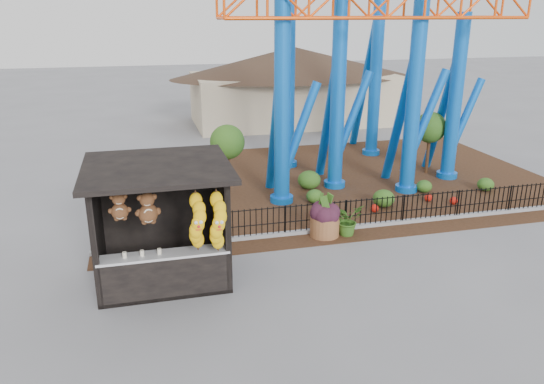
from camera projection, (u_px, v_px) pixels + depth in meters
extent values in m
plane|color=slate|center=(286.00, 284.00, 13.53)|extent=(120.00, 120.00, 0.00)
cube|color=#331E11|center=(327.00, 181.00, 21.80)|extent=(18.00, 12.00, 0.02)
cube|color=gray|center=(380.00, 224.00, 17.19)|extent=(18.00, 0.18, 0.12)
cube|color=black|center=(164.00, 275.00, 13.92)|extent=(3.20, 2.60, 0.10)
cube|color=black|center=(158.00, 207.00, 14.59)|extent=(3.20, 0.12, 3.00)
cube|color=black|center=(97.00, 229.00, 13.10)|extent=(0.12, 2.60, 3.00)
cube|color=black|center=(221.00, 218.00, 13.81)|extent=(0.12, 2.60, 3.00)
cube|color=black|center=(157.00, 167.00, 12.72)|extent=(3.50, 3.40, 0.12)
cube|color=black|center=(94.00, 250.00, 11.97)|extent=(0.14, 0.14, 3.00)
cube|color=black|center=(228.00, 237.00, 12.68)|extent=(0.14, 0.14, 3.00)
cube|color=black|center=(165.00, 276.00, 12.80)|extent=(3.00, 0.50, 1.10)
cube|color=silver|center=(164.00, 255.00, 12.61)|extent=(3.10, 0.55, 0.06)
cylinder|color=black|center=(160.00, 191.00, 11.69)|extent=(2.90, 0.04, 0.04)
cylinder|color=blue|center=(282.00, 107.00, 18.25)|extent=(0.56, 0.56, 7.00)
cylinder|color=blue|center=(282.00, 199.00, 19.35)|extent=(0.84, 0.84, 0.24)
cylinder|color=blue|center=(338.00, 94.00, 19.89)|extent=(0.56, 0.56, 7.30)
cylinder|color=blue|center=(334.00, 184.00, 21.03)|extent=(0.84, 0.84, 0.24)
cylinder|color=blue|center=(414.00, 94.00, 19.33)|extent=(0.56, 0.56, 7.50)
cylinder|color=blue|center=(406.00, 188.00, 20.51)|extent=(0.84, 0.84, 0.24)
cylinder|color=blue|center=(455.00, 99.00, 21.16)|extent=(0.56, 0.56, 6.60)
cylinder|color=blue|center=(447.00, 175.00, 22.19)|extent=(0.84, 0.84, 0.24)
cylinder|color=blue|center=(289.00, 58.00, 22.33)|extent=(0.56, 0.56, 9.50)
cylinder|color=blue|center=(288.00, 164.00, 23.82)|extent=(0.84, 0.84, 0.24)
cylinder|color=blue|center=(378.00, 43.00, 24.12)|extent=(0.56, 0.56, 10.50)
cylinder|color=blue|center=(371.00, 152.00, 25.78)|extent=(0.84, 0.84, 0.24)
cylinder|color=blue|center=(276.00, 126.00, 19.36)|extent=(0.36, 2.21, 5.85)
cylinder|color=blue|center=(299.00, 133.00, 19.03)|extent=(1.62, 0.32, 3.73)
cylinder|color=blue|center=(329.00, 114.00, 21.01)|extent=(0.36, 2.29, 6.10)
cylinder|color=blue|center=(351.00, 121.00, 20.68)|extent=(1.67, 0.32, 3.88)
cylinder|color=blue|center=(401.00, 115.00, 20.46)|extent=(0.36, 2.34, 6.26)
cylinder|color=blue|center=(424.00, 122.00, 20.13)|extent=(1.71, 0.32, 3.99)
cylinder|color=blue|center=(441.00, 115.00, 22.25)|extent=(0.36, 2.10, 5.53)
cylinder|color=blue|center=(463.00, 121.00, 21.92)|extent=(1.54, 0.32, 3.52)
cylinder|color=brown|center=(325.00, 226.00, 16.37)|extent=(1.20, 1.20, 0.64)
ellipsoid|color=#301320|center=(325.00, 207.00, 16.16)|extent=(0.70, 0.70, 0.64)
imported|color=#295B1A|center=(348.00, 220.00, 16.40)|extent=(1.12, 1.05, 0.99)
ellipsoid|color=#2B5118|center=(315.00, 196.00, 19.18)|extent=(0.62, 0.62, 0.50)
ellipsoid|color=#2B5118|center=(384.00, 198.00, 18.79)|extent=(0.77, 0.77, 0.62)
ellipsoid|color=#2B5118|center=(424.00, 186.00, 20.31)|extent=(0.59, 0.59, 0.47)
ellipsoid|color=#2B5118|center=(309.00, 180.00, 20.67)|extent=(0.89, 0.89, 0.72)
ellipsoid|color=#2B5118|center=(486.00, 184.00, 20.47)|extent=(0.63, 0.63, 0.50)
sphere|color=#B4160C|center=(314.00, 212.00, 17.94)|extent=(0.28, 0.28, 0.28)
sphere|color=#B4160C|center=(375.00, 208.00, 18.32)|extent=(0.28, 0.28, 0.28)
sphere|color=#B4160C|center=(428.00, 198.00, 19.37)|extent=(0.28, 0.28, 0.28)
sphere|color=#B4160C|center=(454.00, 201.00, 19.05)|extent=(0.28, 0.28, 0.28)
cube|color=#BFAD8C|center=(293.00, 98.00, 32.79)|extent=(12.00, 6.00, 3.00)
cone|color=#332319|center=(293.00, 59.00, 32.01)|extent=(15.00, 15.00, 1.80)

